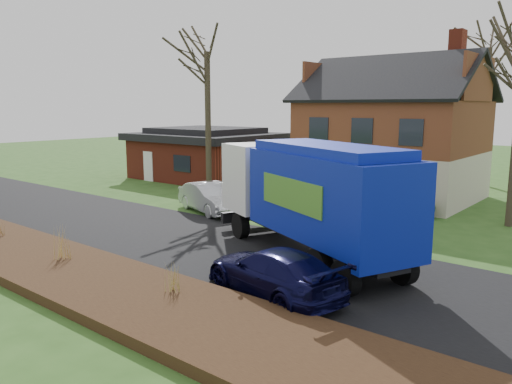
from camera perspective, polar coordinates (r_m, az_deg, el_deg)
The scene contains 12 objects.
ground at distance 19.92m, azimuth -7.35°, elevation -5.57°, with size 120.00×120.00×0.00m, color #2C521B.
road at distance 19.92m, azimuth -7.35°, elevation -5.54°, with size 80.00×7.00×0.02m, color black.
mulch_verge at distance 16.83m, azimuth -20.64°, elevation -8.50°, with size 80.00×3.50×0.30m, color black.
main_house at distance 29.88m, azimuth 14.37°, elevation 7.15°, with size 12.95×8.95×9.26m.
ranch_house at distance 37.05m, azimuth -5.76°, elevation 4.42°, with size 9.80×8.20×3.70m.
garbage_truck at distance 17.25m, azimuth 6.15°, elevation -0.02°, with size 9.61×6.20×4.04m.
silver_sedan at distance 25.00m, azimuth -5.29°, elevation -0.65°, with size 1.56×4.46×1.47m, color #B0B3B8.
navy_wagon at distance 14.14m, azimuth 2.02°, elevation -9.09°, with size 1.89×4.64×1.35m, color black.
tree_front_west at distance 30.58m, azimuth -5.68°, elevation 17.95°, with size 3.93×3.93×11.67m.
tree_back at distance 37.16m, azimuth 25.29°, elevation 16.55°, with size 3.87×3.87×12.24m.
grass_clump_mid at distance 17.52m, azimuth -21.40°, elevation -5.47°, with size 0.39×0.32×1.08m.
grass_clump_east at distance 13.85m, azimuth -9.39°, elevation -9.49°, with size 0.33×0.27×0.81m.
Camera 1 is at (13.94, -13.23, 5.25)m, focal length 35.00 mm.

